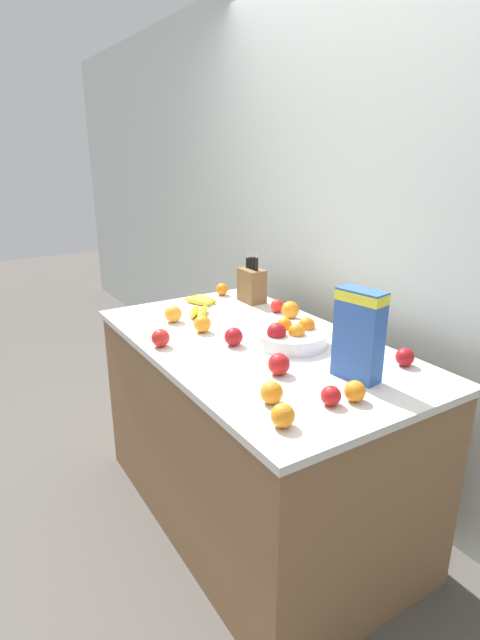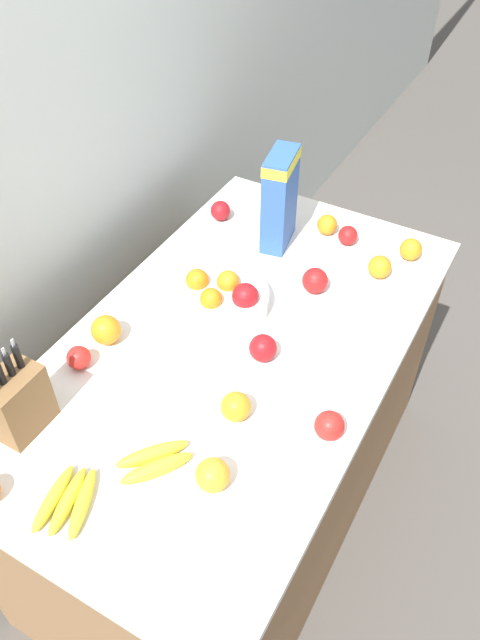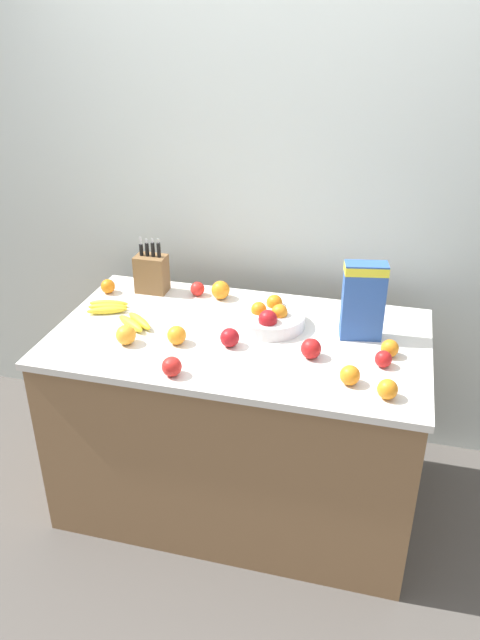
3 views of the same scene
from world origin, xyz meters
name	(u,v)px [view 2 (image 2 of 3)]	position (x,y,z in m)	size (l,w,h in m)	color
ground_plane	(236,500)	(0.00, 0.00, 0.00)	(14.00, 14.00, 0.00)	#514C47
wall_back	(29,156)	(0.00, 0.66, 1.30)	(9.00, 0.06, 2.60)	silver
counter	(235,432)	(0.00, 0.00, 0.44)	(1.58, 0.89, 0.89)	olive
knife_block	(17,401)	(-0.52, 0.32, 0.98)	(0.15, 0.10, 0.27)	brown
cereal_box	(280,196)	(0.49, 0.11, 1.07)	(0.18, 0.11, 0.33)	#2D56A8
fruit_bowl	(220,297)	(0.11, 0.11, 0.93)	(0.30, 0.30, 0.12)	silver
banana_bunch_left	(154,461)	(-0.46, -0.04, 0.91)	(0.20, 0.17, 0.04)	yellow
banana_bunch_right	(68,500)	(-0.64, 0.07, 0.90)	(0.20, 0.15, 0.03)	yellow
apple_rightmost	(79,358)	(-0.29, 0.33, 0.92)	(0.07, 0.07, 0.07)	red
apple_near_bananas	(348,235)	(0.60, -0.10, 0.92)	(0.07, 0.07, 0.07)	red
apple_rear	(315,281)	(0.32, -0.11, 0.93)	(0.08, 0.08, 0.08)	red
apple_middle	(263,348)	(-0.02, -0.10, 0.93)	(0.08, 0.08, 0.08)	#A31419
apple_leftmost	(220,211)	(0.51, 0.35, 0.92)	(0.07, 0.07, 0.07)	#A31419
apple_by_knife_block	(329,426)	(-0.17, -0.37, 0.92)	(0.08, 0.08, 0.08)	red
orange_front_right	(327,225)	(0.62, -0.02, 0.92)	(0.07, 0.07, 0.07)	orange
orange_mid_left	(236,407)	(-0.23, -0.14, 0.93)	(0.08, 0.08, 0.08)	orange
orange_front_center	(380,267)	(0.49, -0.26, 0.92)	(0.08, 0.08, 0.08)	orange
orange_mid_right	(213,475)	(-0.43, -0.19, 0.93)	(0.08, 0.08, 0.08)	orange
orange_near_bowl	(106,330)	(-0.18, 0.32, 0.93)	(0.09, 0.09, 0.09)	orange
orange_back_center	(411,249)	(0.62, -0.32, 0.92)	(0.07, 0.07, 0.07)	orange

